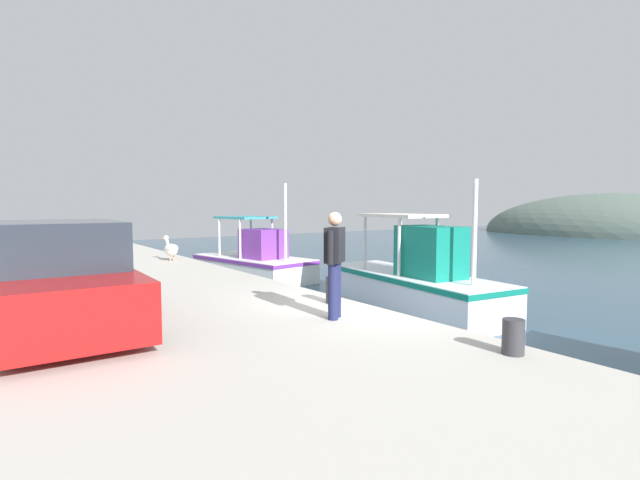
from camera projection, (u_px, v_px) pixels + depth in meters
name	position (u px, v px, depth m)	size (l,w,h in m)	color
quay_pier	(55.00, 386.00, 5.70)	(36.00, 10.00, 0.80)	#BCB7AD
distant_hill_nearest	(610.00, 235.00, 41.50)	(23.67, 12.97, 7.37)	#596B60
fishing_boat_nearest	(255.00, 262.00, 16.38)	(4.95, 2.81, 3.31)	white
fishing_boat_second	(414.00, 282.00, 11.57)	(5.61, 2.38, 3.15)	white
pelican	(171.00, 249.00, 15.10)	(0.97, 0.48, 0.82)	tan
fisherman_standing	(335.00, 259.00, 7.40)	(0.47, 0.54, 1.70)	#1E234C
parked_car	(63.00, 280.00, 6.84)	(4.14, 1.96, 1.57)	black
mooring_bollard_nearest	(333.00, 289.00, 8.60)	(0.26, 0.26, 0.51)	#333338
mooring_bollard_second	(513.00, 337.00, 5.65)	(0.26, 0.26, 0.43)	#333338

